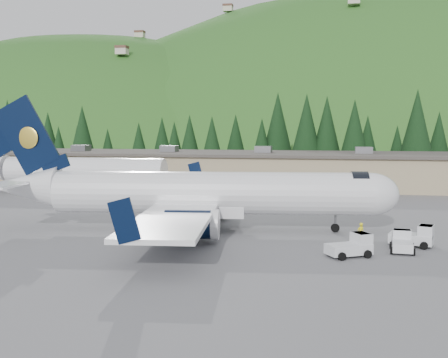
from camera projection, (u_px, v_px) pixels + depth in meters
ground at (211, 230)px, 49.47m from camera, size 600.00×600.00×0.00m
airliner at (199, 194)px, 49.25m from camera, size 36.01×33.87×11.94m
second_airliner at (65, 170)px, 75.35m from camera, size 27.50×11.00×10.05m
baggage_tug_a at (352, 246)px, 39.48m from camera, size 3.45×2.95×1.65m
baggage_tug_b at (415, 237)px, 42.75m from camera, size 3.50×2.61×1.70m
baggage_tug_c at (402, 242)px, 41.12m from camera, size 1.87×2.90×1.50m
terminal_building at (231, 168)px, 87.31m from camera, size 71.00×17.00×6.10m
ramp_worker at (361, 233)px, 44.13m from camera, size 0.70×0.64×1.61m
tree_line at (262, 135)px, 108.47m from camera, size 114.76×18.27×14.48m
hills at (427, 333)px, 249.94m from camera, size 614.00×330.00×300.00m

